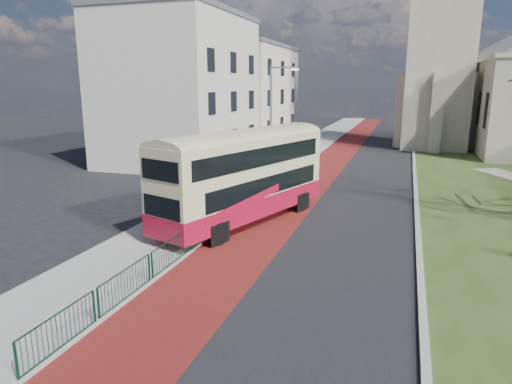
% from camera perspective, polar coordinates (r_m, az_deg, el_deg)
% --- Properties ---
extents(ground, '(160.00, 160.00, 0.00)m').
position_cam_1_polar(ground, '(17.41, -0.80, -9.80)').
color(ground, black).
rests_on(ground, ground).
extents(road_carriageway, '(9.00, 120.00, 0.01)m').
position_cam_1_polar(road_carriageway, '(35.98, 11.92, 2.10)').
color(road_carriageway, black).
rests_on(road_carriageway, ground).
extents(bus_lane, '(3.40, 120.00, 0.01)m').
position_cam_1_polar(bus_lane, '(36.36, 7.69, 2.38)').
color(bus_lane, '#591414').
rests_on(bus_lane, ground).
extents(pavement_west, '(4.00, 120.00, 0.12)m').
position_cam_1_polar(pavement_west, '(37.21, 1.93, 2.83)').
color(pavement_west, gray).
rests_on(pavement_west, ground).
extents(kerb_west, '(0.25, 120.00, 0.13)m').
position_cam_1_polar(kerb_west, '(36.71, 4.93, 2.65)').
color(kerb_west, '#999993').
rests_on(kerb_west, ground).
extents(kerb_east, '(0.25, 80.00, 0.13)m').
position_cam_1_polar(kerb_east, '(37.75, 19.22, 2.25)').
color(kerb_east, '#999993').
rests_on(kerb_east, ground).
extents(pedestrian_railing, '(0.07, 24.00, 1.12)m').
position_cam_1_polar(pedestrian_railing, '(21.73, -4.75, -3.52)').
color(pedestrian_railing, '#0C3623').
rests_on(pedestrian_railing, ground).
extents(gothic_church, '(16.38, 18.00, 40.00)m').
position_cam_1_polar(gothic_church, '(54.00, 27.40, 18.62)').
color(gothic_church, gray).
rests_on(gothic_church, ground).
extents(street_block_near, '(10.30, 14.30, 13.00)m').
position_cam_1_polar(street_block_near, '(41.81, -9.42, 12.71)').
color(street_block_near, beige).
rests_on(street_block_near, ground).
extents(street_block_far, '(10.30, 16.30, 11.50)m').
position_cam_1_polar(street_block_far, '(56.51, -1.75, 12.24)').
color(street_block_far, beige).
rests_on(street_block_far, ground).
extents(streetlamp, '(2.13, 0.18, 8.00)m').
position_cam_1_polar(streetlamp, '(34.56, 2.09, 9.60)').
color(streetlamp, gray).
rests_on(streetlamp, pavement_west).
extents(bus, '(5.83, 11.00, 4.50)m').
position_cam_1_polar(bus, '(22.54, -1.49, 2.41)').
color(bus, maroon).
rests_on(bus, ground).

